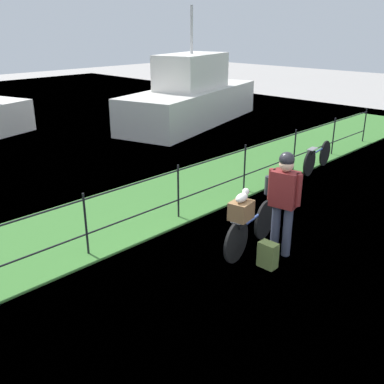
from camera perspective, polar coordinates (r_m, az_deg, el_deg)
ground_plane at (r=6.34m, az=6.60°, el=-12.08°), size 60.00×60.00×0.00m
grass_strip at (r=8.42m, az=-10.97°, el=-3.47°), size 27.00×2.40×0.03m
iron_fence at (r=7.51m, az=-7.29°, el=-1.32°), size 18.04×0.04×1.05m
bicycle_main at (r=7.14m, az=7.62°, el=-4.86°), size 1.63×0.32×0.68m
wooden_crate at (r=6.66m, az=6.41°, el=-2.38°), size 0.39×0.34×0.28m
terrier_dog at (r=6.60m, az=6.59°, el=-0.57°), size 0.32×0.18×0.18m
cyclist_person at (r=6.85m, az=11.86°, el=-0.38°), size 0.32×0.53×1.68m
backpack_on_paving at (r=6.76m, az=9.82°, el=-8.05°), size 0.18×0.28×0.40m
mooring_bollard at (r=9.59m, az=10.00°, el=0.86°), size 0.20×0.20×0.40m
bicycle_parked at (r=11.39m, az=15.95°, el=4.36°), size 1.68×0.30×0.65m
moored_boat_far at (r=16.50m, az=-0.05°, el=12.12°), size 7.10×3.93×4.07m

